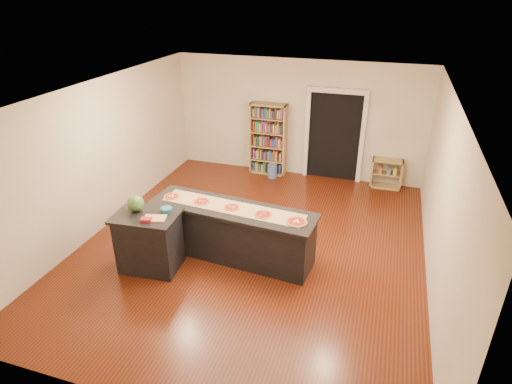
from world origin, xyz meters
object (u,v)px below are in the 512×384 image
(watermelon, at_px, (136,203))
(bookshelf, at_px, (268,139))
(kitchen_island, at_px, (232,232))
(side_counter, at_px, (149,241))
(low_shelf, at_px, (386,174))
(waste_bin, at_px, (272,171))

(watermelon, bearing_deg, bookshelf, 77.54)
(kitchen_island, bearing_deg, side_counter, -143.20)
(side_counter, bearing_deg, kitchen_island, 26.96)
(bookshelf, distance_m, low_shelf, 2.91)
(side_counter, height_order, watermelon, watermelon)
(bookshelf, xyz_separation_m, low_shelf, (2.86, 0.01, -0.54))
(kitchen_island, height_order, low_shelf, kitchen_island)
(bookshelf, distance_m, watermelon, 4.47)
(low_shelf, relative_size, watermelon, 2.56)
(bookshelf, bearing_deg, kitchen_island, -83.32)
(kitchen_island, height_order, bookshelf, bookshelf)
(side_counter, bearing_deg, watermelon, 158.09)
(bookshelf, relative_size, watermelon, 6.53)
(side_counter, xyz_separation_m, watermelon, (-0.21, 0.07, 0.64))
(waste_bin, bearing_deg, watermelon, -105.56)
(kitchen_island, bearing_deg, waste_bin, 99.30)
(side_counter, height_order, bookshelf, bookshelf)
(waste_bin, xyz_separation_m, watermelon, (-1.15, -4.12, 0.98))
(low_shelf, height_order, waste_bin, low_shelf)
(side_counter, height_order, waste_bin, side_counter)
(kitchen_island, distance_m, watermelon, 1.68)
(side_counter, relative_size, bookshelf, 0.58)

